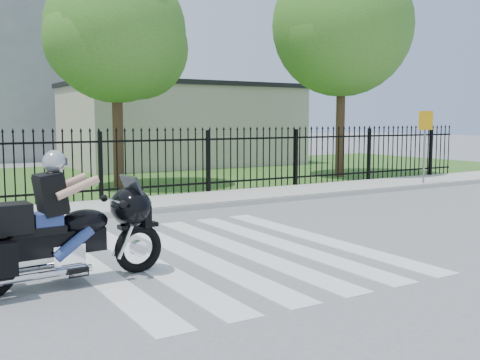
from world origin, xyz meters
TOP-DOWN VIEW (x-y plane):
  - ground at (0.00, 0.00)m, footprint 120.00×120.00m
  - crosswalk at (0.00, 0.00)m, footprint 5.00×5.50m
  - sidewalk at (0.00, 5.00)m, footprint 40.00×2.00m
  - curb at (0.00, 4.00)m, footprint 40.00×0.12m
  - grass_strip at (0.00, 12.00)m, footprint 40.00×12.00m
  - iron_fence at (0.00, 6.00)m, footprint 26.00×0.04m
  - tree_mid at (1.50, 9.00)m, footprint 4.20×4.20m
  - tree_right at (9.50, 8.00)m, footprint 5.00×5.00m
  - building_low at (7.00, 16.00)m, footprint 10.00×6.00m
  - building_low_roof at (7.00, 16.00)m, footprint 10.20×6.20m
  - motorcycle_rider at (-2.53, -0.44)m, footprint 2.66×0.91m
  - traffic_sign at (9.68, 4.29)m, footprint 0.48×0.16m

SIDE VIEW (x-z plane):
  - ground at x=0.00m, z-range 0.00..0.00m
  - crosswalk at x=0.00m, z-range 0.00..0.01m
  - grass_strip at x=0.00m, z-range 0.00..0.02m
  - sidewalk at x=0.00m, z-range 0.00..0.12m
  - curb at x=0.00m, z-range 0.00..0.12m
  - motorcycle_rider at x=-2.53m, z-range -0.16..1.60m
  - iron_fence at x=0.00m, z-range 0.00..1.80m
  - traffic_sign at x=9.68m, z-range 0.60..2.83m
  - building_low at x=7.00m, z-range 0.00..3.50m
  - building_low_roof at x=7.00m, z-range 3.50..3.70m
  - tree_mid at x=1.50m, z-range 1.28..8.06m
  - tree_right at x=9.50m, z-range 1.44..9.34m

